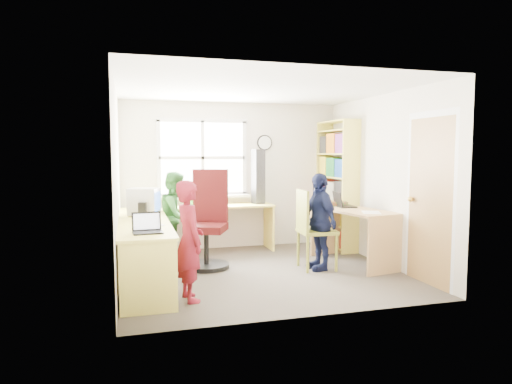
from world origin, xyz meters
TOP-DOWN VIEW (x-y plane):
  - room at (0.01, 0.10)m, footprint 3.64×3.44m
  - l_desk at (-1.31, -0.28)m, footprint 2.38×2.95m
  - right_desk at (1.41, 0.12)m, footprint 0.86×1.45m
  - bookshelf at (1.65, 1.19)m, footprint 0.30×1.02m
  - swivel_chair at (-0.62, 0.51)m, footprint 0.83×0.83m
  - wooden_chair at (0.71, -0.01)m, footprint 0.49×0.49m
  - crt_monitor at (-1.47, 0.52)m, footprint 0.45×0.43m
  - laptop_left at (-1.49, -0.83)m, footprint 0.32×0.27m
  - laptop_right at (1.38, 0.42)m, footprint 0.31×0.36m
  - speaker_a at (-1.50, 0.31)m, footprint 0.11×0.11m
  - speaker_b at (-1.46, 0.91)m, footprint 0.09×0.09m
  - cd_tower at (0.37, 1.45)m, footprint 0.21×0.20m
  - game_box at (1.37, 0.63)m, footprint 0.40×0.40m
  - paper_a at (-1.41, -0.31)m, footprint 0.28×0.35m
  - paper_b at (1.47, -0.26)m, footprint 0.34×0.39m
  - potted_plant at (-0.68, 1.39)m, footprint 0.18×0.16m
  - person_red at (-1.06, -0.88)m, footprint 0.39×0.52m
  - person_green at (-1.01, 0.96)m, footprint 0.75×0.80m
  - person_navy at (0.81, -0.04)m, footprint 0.39×0.80m

SIDE VIEW (x-z plane):
  - l_desk at x=-1.31m, z-range 0.08..0.83m
  - right_desk at x=1.41m, z-range 0.18..0.96m
  - swivel_chair at x=-0.62m, z-range -0.09..1.25m
  - wooden_chair at x=0.71m, z-range 0.05..1.13m
  - person_red at x=-1.06m, z-range 0.00..1.29m
  - person_green at x=-1.01m, z-range 0.00..1.31m
  - person_navy at x=0.81m, z-range 0.00..1.31m
  - paper_a at x=-1.41m, z-range 0.75..0.75m
  - paper_b at x=1.47m, z-range 0.78..0.79m
  - laptop_left at x=-1.49m, z-range 0.69..0.90m
  - game_box at x=1.37m, z-range 0.78..0.84m
  - laptop_right at x=1.38m, z-range 0.72..0.95m
  - speaker_b at x=-1.46m, z-range 0.75..0.93m
  - speaker_a at x=-1.50m, z-range 0.75..0.95m
  - potted_plant at x=-0.68m, z-range 0.75..1.03m
  - crt_monitor at x=-1.47m, z-range 0.75..1.12m
  - bookshelf at x=1.65m, z-range -0.05..2.05m
  - cd_tower at x=0.37m, z-range 0.75..1.64m
  - room at x=0.01m, z-range 0.00..2.44m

